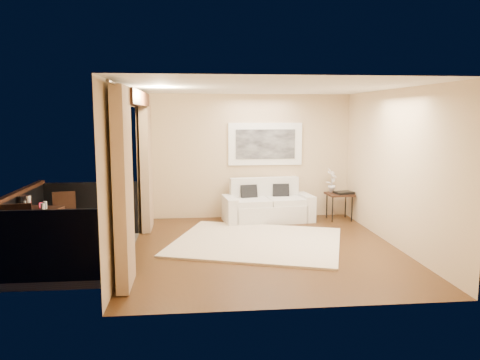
{
  "coord_description": "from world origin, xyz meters",
  "views": [
    {
      "loc": [
        -1.21,
        -7.65,
        2.28
      ],
      "look_at": [
        -0.33,
        0.95,
        1.05
      ],
      "focal_mm": 35.0,
      "sensor_mm": 36.0,
      "label": 1
    }
  ],
  "objects": [
    {
      "name": "vase",
      "position": [
        -3.75,
        -0.39,
        0.88
      ],
      "size": [
        0.04,
        0.04,
        0.18
      ],
      "primitive_type": "cylinder",
      "color": "silver",
      "rests_on": "bistro_table"
    },
    {
      "name": "curtains",
      "position": [
        -2.11,
        0.0,
        1.34
      ],
      "size": [
        0.16,
        4.8,
        2.64
      ],
      "color": "tan",
      "rests_on": "ground"
    },
    {
      "name": "artwork",
      "position": [
        0.38,
        2.46,
        1.62
      ],
      "size": [
        1.62,
        0.07,
        0.92
      ],
      "color": "white",
      "rests_on": "room_shell"
    },
    {
      "name": "floor",
      "position": [
        0.0,
        0.0,
        0.0
      ],
      "size": [
        5.0,
        5.0,
        0.0
      ],
      "primitive_type": "plane",
      "color": "#4C2E16",
      "rests_on": "ground"
    },
    {
      "name": "orchid",
      "position": [
        1.8,
        2.15,
        0.84
      ],
      "size": [
        0.33,
        0.33,
        0.52
      ],
      "primitive_type": "imported",
      "rotation": [
        0.0,
        0.0,
        0.81
      ],
      "color": "white",
      "rests_on": "side_table"
    },
    {
      "name": "balcony",
      "position": [
        -3.31,
        0.0,
        0.18
      ],
      "size": [
        1.81,
        2.6,
        1.17
      ],
      "color": "#605B56",
      "rests_on": "ground"
    },
    {
      "name": "ice_bucket",
      "position": [
        -3.86,
        -0.02,
        0.89
      ],
      "size": [
        0.18,
        0.18,
        0.2
      ],
      "primitive_type": "cylinder",
      "color": "silver",
      "rests_on": "bistro_table"
    },
    {
      "name": "room_shell",
      "position": [
        -2.13,
        0.0,
        2.52
      ],
      "size": [
        5.0,
        6.4,
        5.0
      ],
      "color": "white",
      "rests_on": "ground"
    },
    {
      "name": "bistro_table",
      "position": [
        -3.7,
        -0.17,
        0.71
      ],
      "size": [
        0.82,
        0.82,
        0.79
      ],
      "rotation": [
        0.0,
        0.0,
        -0.26
      ],
      "color": "#321A10",
      "rests_on": "balcony"
    },
    {
      "name": "glass_b",
      "position": [
        -3.54,
        -0.13,
        0.85
      ],
      "size": [
        0.06,
        0.06,
        0.12
      ],
      "primitive_type": "cylinder",
      "color": "silver",
      "rests_on": "bistro_table"
    },
    {
      "name": "candle",
      "position": [
        -3.64,
        0.01,
        0.82
      ],
      "size": [
        0.06,
        0.06,
        0.07
      ],
      "primitive_type": "cylinder",
      "color": "red",
      "rests_on": "bistro_table"
    },
    {
      "name": "glass_a",
      "position": [
        -3.53,
        -0.29,
        0.85
      ],
      "size": [
        0.06,
        0.06,
        0.12
      ],
      "primitive_type": "cylinder",
      "color": "white",
      "rests_on": "bistro_table"
    },
    {
      "name": "side_table",
      "position": [
        1.93,
        2.0,
        0.52
      ],
      "size": [
        0.56,
        0.56,
        0.58
      ],
      "rotation": [
        0.0,
        0.0,
        0.05
      ],
      "color": "#321A10",
      "rests_on": "floor"
    },
    {
      "name": "rug",
      "position": [
        -0.09,
        0.37,
        0.02
      ],
      "size": [
        3.51,
        3.28,
        0.04
      ],
      "primitive_type": "cube",
      "rotation": [
        0.0,
        0.0,
        -0.32
      ],
      "color": "beige",
      "rests_on": "floor"
    },
    {
      "name": "sofa",
      "position": [
        0.37,
        2.09,
        0.32
      ],
      "size": [
        1.96,
        1.02,
        0.9
      ],
      "rotation": [
        0.0,
        0.0,
        0.12
      ],
      "color": "silver",
      "rests_on": "floor"
    },
    {
      "name": "tray",
      "position": [
        2.01,
        1.95,
        0.6
      ],
      "size": [
        0.43,
        0.36,
        0.05
      ],
      "primitive_type": "cube",
      "rotation": [
        0.0,
        0.0,
        0.22
      ],
      "color": "black",
      "rests_on": "side_table"
    },
    {
      "name": "balcony_chair_far",
      "position": [
        -3.52,
        0.91,
        0.52
      ],
      "size": [
        0.48,
        0.48,
        0.9
      ],
      "rotation": [
        0.0,
        0.0,
        3.41
      ],
      "color": "#321A10",
      "rests_on": "balcony"
    },
    {
      "name": "balcony_chair_near",
      "position": [
        -3.72,
        -0.9,
        0.58
      ],
      "size": [
        0.52,
        0.53,
        1.0
      ],
      "rotation": [
        0.0,
        0.0,
        0.24
      ],
      "color": "#321A10",
      "rests_on": "balcony"
    }
  ]
}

